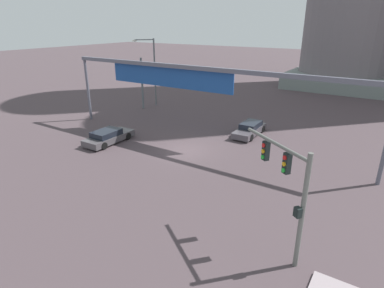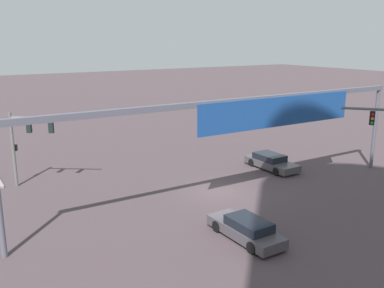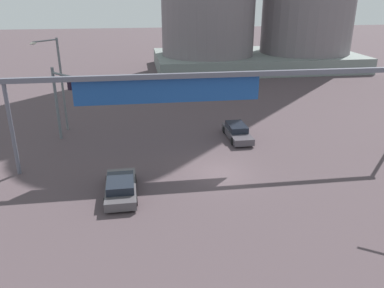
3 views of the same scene
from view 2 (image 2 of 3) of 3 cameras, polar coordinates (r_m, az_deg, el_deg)
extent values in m
plane|color=#4B3D42|center=(30.13, 3.42, -6.41)|extent=(229.44, 229.44, 0.00)
cube|color=black|center=(31.59, 23.00, 3.22)|extent=(0.41, 0.41, 0.95)
cylinder|color=red|center=(31.38, 23.08, 3.70)|extent=(0.18, 0.19, 0.20)
cylinder|color=orange|center=(31.43, 23.03, 3.16)|extent=(0.18, 0.19, 0.20)
cylinder|color=green|center=(31.48, 22.97, 2.62)|extent=(0.18, 0.19, 0.20)
cylinder|color=#61635E|center=(32.99, -22.83, -0.73)|extent=(0.22, 0.22, 5.47)
cylinder|color=#61635E|center=(31.60, -19.58, 3.33)|extent=(3.75, 2.67, 0.16)
cube|color=black|center=(32.07, -21.02, 2.25)|extent=(0.41, 0.40, 0.95)
cylinder|color=red|center=(32.16, -20.95, 2.82)|extent=(0.20, 0.16, 0.20)
cylinder|color=orange|center=(32.22, -20.91, 2.30)|extent=(0.20, 0.16, 0.20)
cylinder|color=green|center=(32.28, -20.86, 1.78)|extent=(0.20, 0.16, 0.20)
cube|color=black|center=(31.47, -18.38, 2.26)|extent=(0.41, 0.40, 0.95)
cylinder|color=red|center=(31.56, -18.32, 2.84)|extent=(0.20, 0.16, 0.20)
cylinder|color=orange|center=(31.61, -18.28, 2.31)|extent=(0.20, 0.16, 0.20)
cylinder|color=green|center=(31.67, -18.23, 1.78)|extent=(0.20, 0.16, 0.20)
cube|color=black|center=(33.18, -22.66, -0.45)|extent=(0.38, 0.37, 0.44)
cylinder|color=slate|center=(37.81, 23.28, 1.77)|extent=(0.28, 0.28, 6.49)
cube|color=slate|center=(26.91, 6.12, 5.75)|extent=(28.84, 0.35, 0.35)
cube|color=#1B4891|center=(29.11, 11.69, 4.27)|extent=(13.08, 0.08, 1.99)
cube|color=#4D484D|center=(35.74, 10.64, -2.62)|extent=(1.96, 4.82, 0.55)
cube|color=black|center=(35.80, 10.36, -1.71)|extent=(1.70, 2.52, 0.50)
cylinder|color=black|center=(35.37, 13.33, -3.13)|extent=(0.23, 0.64, 0.64)
cylinder|color=black|center=(34.16, 11.24, -3.62)|extent=(0.23, 0.64, 0.64)
cylinder|color=black|center=(37.40, 10.07, -2.04)|extent=(0.23, 0.64, 0.64)
cylinder|color=black|center=(36.26, 8.00, -2.46)|extent=(0.23, 0.64, 0.64)
cube|color=#4B464C|center=(23.44, 7.13, -11.48)|extent=(1.78, 4.81, 0.55)
cube|color=black|center=(23.02, 7.64, -10.55)|extent=(1.54, 2.51, 0.50)
cylinder|color=black|center=(24.10, 3.36, -10.96)|extent=(0.23, 0.64, 0.64)
cylinder|color=black|center=(24.98, 6.34, -10.09)|extent=(0.23, 0.64, 0.64)
cylinder|color=black|center=(22.02, 8.03, -13.61)|extent=(0.23, 0.64, 0.64)
cylinder|color=black|center=(22.99, 11.10, -12.50)|extent=(0.23, 0.64, 0.64)
camera|label=1|loc=(43.96, -29.52, 11.88)|focal=29.89mm
camera|label=3|loc=(52.35, -7.20, 15.70)|focal=36.38mm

